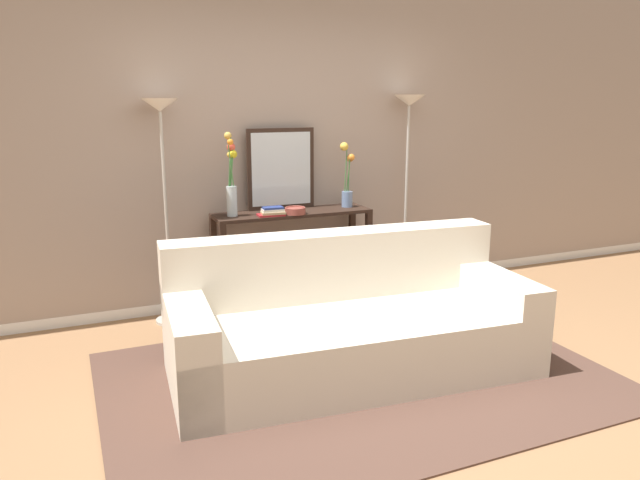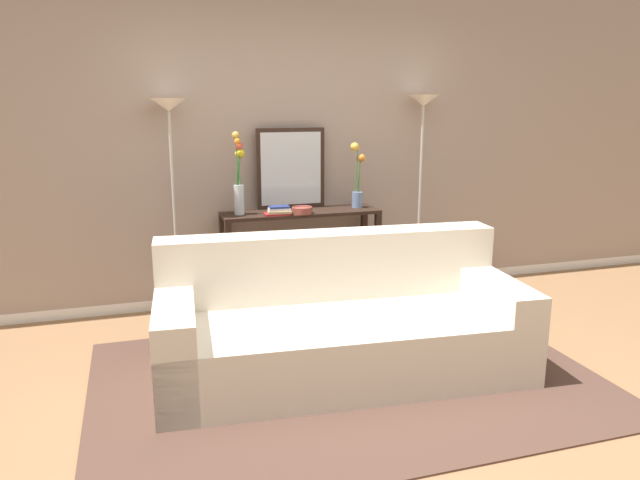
# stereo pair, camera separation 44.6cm
# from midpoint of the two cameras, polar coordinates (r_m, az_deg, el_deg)

# --- Properties ---
(ground_plane) EXTENTS (16.00, 16.00, 0.02)m
(ground_plane) POSITION_cam_midpoint_polar(r_m,az_deg,el_deg) (3.80, 9.19, -14.93)
(ground_plane) COLOR #936B47
(back_wall) EXTENTS (12.00, 0.15, 2.87)m
(back_wall) POSITION_cam_midpoint_polar(r_m,az_deg,el_deg) (5.32, -0.45, 9.57)
(back_wall) COLOR white
(back_wall) RESTS_ON ground
(area_rug) EXTENTS (3.18, 2.15, 0.01)m
(area_rug) POSITION_cam_midpoint_polar(r_m,az_deg,el_deg) (3.99, 5.87, -13.08)
(area_rug) COLOR #51382D
(area_rug) RESTS_ON ground
(couch) EXTENTS (2.41, 1.18, 0.88)m
(couch) POSITION_cam_midpoint_polar(r_m,az_deg,el_deg) (4.01, 5.10, -8.23)
(couch) COLOR beige
(couch) RESTS_ON ground
(console_table) EXTENTS (1.34, 0.37, 0.84)m
(console_table) POSITION_cam_midpoint_polar(r_m,az_deg,el_deg) (5.15, 0.63, -0.11)
(console_table) COLOR black
(console_table) RESTS_ON ground
(floor_lamp_left) EXTENTS (0.28, 0.28, 1.78)m
(floor_lamp_left) POSITION_cam_midpoint_polar(r_m,az_deg,el_deg) (4.85, -11.39, 8.55)
(floor_lamp_left) COLOR #B7B2A8
(floor_lamp_left) RESTS_ON ground
(floor_lamp_right) EXTENTS (0.28, 0.28, 1.81)m
(floor_lamp_right) POSITION_cam_midpoint_polar(r_m,az_deg,el_deg) (5.52, 11.96, 9.31)
(floor_lamp_right) COLOR #B7B2A8
(floor_lamp_right) RESTS_ON ground
(wall_mirror) EXTENTS (0.60, 0.02, 0.69)m
(wall_mirror) POSITION_cam_midpoint_polar(r_m,az_deg,el_deg) (5.18, -0.30, 6.76)
(wall_mirror) COLOR black
(wall_mirror) RESTS_ON console_table
(vase_tall_flowers) EXTENTS (0.10, 0.12, 0.67)m
(vase_tall_flowers) POSITION_cam_midpoint_polar(r_m,az_deg,el_deg) (4.93, -5.12, 5.79)
(vase_tall_flowers) COLOR silver
(vase_tall_flowers) RESTS_ON console_table
(vase_short_flowers) EXTENTS (0.12, 0.11, 0.56)m
(vase_short_flowers) POSITION_cam_midpoint_polar(r_m,az_deg,el_deg) (5.27, 6.03, 5.61)
(vase_short_flowers) COLOR #6B84AD
(vase_short_flowers) RESTS_ON console_table
(fruit_bowl) EXTENTS (0.17, 0.17, 0.06)m
(fruit_bowl) POSITION_cam_midpoint_polar(r_m,az_deg,el_deg) (4.98, 0.86, 2.83)
(fruit_bowl) COLOR brown
(fruit_bowl) RESTS_ON console_table
(book_stack) EXTENTS (0.23, 0.14, 0.07)m
(book_stack) POSITION_cam_midpoint_polar(r_m,az_deg,el_deg) (4.92, -1.34, 2.75)
(book_stack) COLOR maroon
(book_stack) RESTS_ON console_table
(book_row_under_console) EXTENTS (0.30, 0.18, 0.12)m
(book_row_under_console) POSITION_cam_midpoint_polar(r_m,az_deg,el_deg) (5.20, -3.65, -6.06)
(book_row_under_console) COLOR #BC3328
(book_row_under_console) RESTS_ON ground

